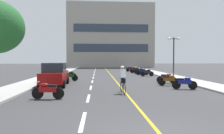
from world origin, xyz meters
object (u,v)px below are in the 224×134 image
at_px(motorcycle_2, 185,83).
at_px(motorcycle_7, 147,72).
at_px(motorcycle_6, 69,74).
at_px(motorcycle_12, 131,69).
at_px(motorcycle_8, 143,71).
at_px(motorcycle_10, 136,70).
at_px(motorcycle_9, 140,71).
at_px(motorcycle_4, 167,78).
at_px(motorcycle_1, 48,90).
at_px(motorcycle_11, 135,69).
at_px(cyclist_rider, 123,79).
at_px(motorcycle_3, 169,80).
at_px(parked_car_near, 55,74).
at_px(motorcycle_5, 69,76).
at_px(street_lamp_mid, 174,47).

relative_size(motorcycle_2, motorcycle_7, 0.98).
height_order(motorcycle_6, motorcycle_12, same).
bearing_deg(motorcycle_7, motorcycle_8, 94.60).
xyz_separation_m(motorcycle_6, motorcycle_8, (9.04, 4.54, 0.00)).
height_order(motorcycle_2, motorcycle_8, same).
height_order(motorcycle_8, motorcycle_10, same).
xyz_separation_m(motorcycle_8, motorcycle_9, (0.08, 1.85, 0.00)).
bearing_deg(motorcycle_2, motorcycle_4, 90.76).
height_order(motorcycle_1, motorcycle_11, same).
distance_m(motorcycle_4, motorcycle_7, 7.16).
distance_m(motorcycle_2, cyclist_rider, 4.71).
xyz_separation_m(motorcycle_3, motorcycle_9, (0.36, 12.47, 0.00)).
bearing_deg(motorcycle_10, cyclist_rider, -103.60).
bearing_deg(motorcycle_8, cyclist_rider, -107.58).
relative_size(motorcycle_1, motorcycle_10, 1.00).
distance_m(parked_car_near, motorcycle_9, 15.22).
xyz_separation_m(motorcycle_3, motorcycle_5, (-8.40, 4.10, 0.00)).
xyz_separation_m(street_lamp_mid, motorcycle_8, (-2.93, 3.30, -3.03)).
bearing_deg(motorcycle_2, motorcycle_3, 101.42).
height_order(motorcycle_9, motorcycle_12, same).
distance_m(motorcycle_9, cyclist_rider, 16.35).
bearing_deg(motorcycle_12, motorcycle_9, -86.12).
relative_size(parked_car_near, motorcycle_11, 2.51).
bearing_deg(motorcycle_8, motorcycle_10, 92.57).
bearing_deg(motorcycle_2, motorcycle_8, 90.54).
bearing_deg(motorcycle_6, motorcycle_8, 26.70).
height_order(motorcycle_11, cyclist_rider, cyclist_rider).
distance_m(parked_car_near, motorcycle_2, 9.78).
height_order(motorcycle_5, motorcycle_12, same).
height_order(motorcycle_6, motorcycle_9, same).
relative_size(parked_car_near, motorcycle_1, 2.51).
bearing_deg(street_lamp_mid, motorcycle_5, -164.51).
bearing_deg(cyclist_rider, motorcycle_7, 69.18).
relative_size(motorcycle_2, motorcycle_12, 1.01).
bearing_deg(parked_car_near, motorcycle_6, 87.01).
xyz_separation_m(parked_car_near, motorcycle_5, (0.64, 3.58, -0.44)).
bearing_deg(motorcycle_9, street_lamp_mid, -61.05).
height_order(parked_car_near, motorcycle_10, parked_car_near).
bearing_deg(motorcycle_4, parked_car_near, -173.72).
height_order(motorcycle_1, motorcycle_4, same).
bearing_deg(motorcycle_11, motorcycle_2, -89.76).
height_order(motorcycle_5, cyclist_rider, cyclist_rider).
distance_m(motorcycle_5, motorcycle_7, 9.97).
bearing_deg(cyclist_rider, motorcycle_11, 77.28).
distance_m(motorcycle_2, motorcycle_4, 3.54).
bearing_deg(motorcycle_4, motorcycle_6, 153.59).
height_order(motorcycle_4, motorcycle_9, same).
relative_size(motorcycle_11, cyclist_rider, 0.96).
bearing_deg(motorcycle_4, motorcycle_3, -102.87).
xyz_separation_m(motorcycle_8, cyclist_rider, (-4.40, -13.87, 0.41)).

